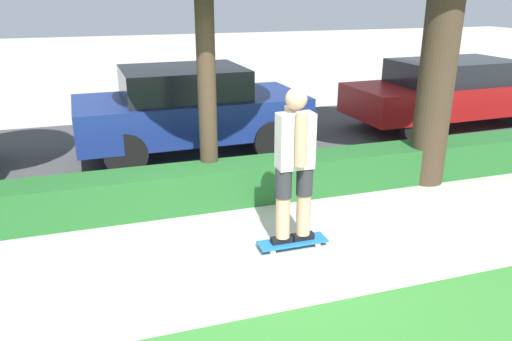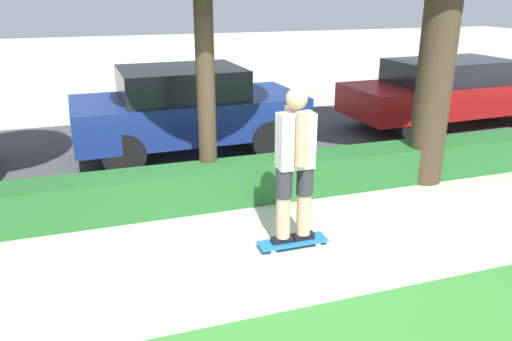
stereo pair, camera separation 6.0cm
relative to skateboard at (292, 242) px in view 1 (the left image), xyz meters
name	(u,v)px [view 1 (the left image)]	position (x,y,z in m)	size (l,w,h in m)	color
ground_plane	(257,258)	(-0.46, -0.12, -0.07)	(60.00, 60.00, 0.00)	#BCB7AD
street_asphalt	(187,149)	(-0.46, 4.08, -0.06)	(18.50, 5.00, 0.01)	#474749
hedge_row	(220,184)	(-0.46, 1.48, 0.21)	(18.50, 0.60, 0.54)	#236028
skateboard	(292,242)	(0.00, 0.00, 0.00)	(0.80, 0.24, 0.08)	#1E6BAD
skater_person	(295,163)	(0.00, 0.00, 0.95)	(0.51, 0.45, 1.74)	black
parked_car_middle	(189,109)	(-0.41, 3.89, 0.73)	(3.99, 1.96, 1.52)	navy
parked_car_rear	(455,91)	(5.25, 3.97, 0.69)	(4.76, 1.87, 1.41)	maroon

